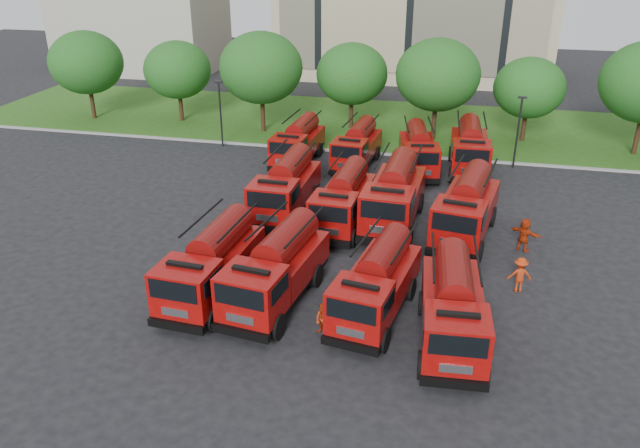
{
  "coord_description": "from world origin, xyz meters",
  "views": [
    {
      "loc": [
        7.79,
        -26.88,
        15.31
      ],
      "look_at": [
        1.47,
        1.12,
        1.8
      ],
      "focal_mm": 35.0,
      "sensor_mm": 36.0,
      "label": 1
    }
  ],
  "objects_px": {
    "fire_truck_2": "(377,283)",
    "fire_truck_6": "(394,195)",
    "fire_truck_10": "(419,151)",
    "fire_truck_7": "(466,207)",
    "fire_truck_3": "(453,307)",
    "firefighter_0": "(351,336)",
    "firefighter_4": "(274,238)",
    "fire_truck_1": "(277,269)",
    "fire_truck_9": "(357,146)",
    "firefighter_1": "(323,335)",
    "fire_truck_0": "(212,263)",
    "firefighter_3": "(517,291)",
    "firefighter_2": "(466,358)",
    "fire_truck_11": "(470,148)",
    "firefighter_5": "(522,250)",
    "fire_truck_5": "(344,199)",
    "fire_truck_4": "(286,187)",
    "fire_truck_8": "(298,142)"
  },
  "relations": [
    {
      "from": "fire_truck_11",
      "to": "firefighter_5",
      "type": "relative_size",
      "value": 4.01
    },
    {
      "from": "firefighter_0",
      "to": "firefighter_4",
      "type": "bearing_deg",
      "value": 124.56
    },
    {
      "from": "firefighter_2",
      "to": "firefighter_4",
      "type": "xyz_separation_m",
      "value": [
        -10.53,
        8.61,
        0.0
      ]
    },
    {
      "from": "firefighter_1",
      "to": "fire_truck_4",
      "type": "bearing_deg",
      "value": 137.02
    },
    {
      "from": "fire_truck_7",
      "to": "fire_truck_9",
      "type": "xyz_separation_m",
      "value": [
        -7.7,
        9.94,
        -0.21
      ]
    },
    {
      "from": "fire_truck_7",
      "to": "firefighter_5",
      "type": "height_order",
      "value": "fire_truck_7"
    },
    {
      "from": "fire_truck_0",
      "to": "fire_truck_1",
      "type": "height_order",
      "value": "fire_truck_1"
    },
    {
      "from": "fire_truck_10",
      "to": "fire_truck_7",
      "type": "bearing_deg",
      "value": -80.34
    },
    {
      "from": "fire_truck_2",
      "to": "fire_truck_6",
      "type": "height_order",
      "value": "fire_truck_6"
    },
    {
      "from": "fire_truck_11",
      "to": "firefighter_4",
      "type": "height_order",
      "value": "fire_truck_11"
    },
    {
      "from": "fire_truck_11",
      "to": "firefighter_4",
      "type": "relative_size",
      "value": 4.6
    },
    {
      "from": "firefighter_2",
      "to": "firefighter_5",
      "type": "xyz_separation_m",
      "value": [
        2.75,
        10.08,
        0.0
      ]
    },
    {
      "from": "firefighter_1",
      "to": "fire_truck_6",
      "type": "bearing_deg",
      "value": 107.0
    },
    {
      "from": "fire_truck_7",
      "to": "firefighter_1",
      "type": "height_order",
      "value": "fire_truck_7"
    },
    {
      "from": "fire_truck_11",
      "to": "firefighter_2",
      "type": "xyz_separation_m",
      "value": [
        0.21,
        -21.89,
        -1.66
      ]
    },
    {
      "from": "fire_truck_0",
      "to": "fire_truck_6",
      "type": "bearing_deg",
      "value": 57.26
    },
    {
      "from": "fire_truck_0",
      "to": "firefighter_2",
      "type": "height_order",
      "value": "fire_truck_0"
    },
    {
      "from": "firefighter_4",
      "to": "firefighter_0",
      "type": "bearing_deg",
      "value": 157.93
    },
    {
      "from": "fire_truck_4",
      "to": "fire_truck_11",
      "type": "xyz_separation_m",
      "value": [
        10.51,
        9.91,
        -0.04
      ]
    },
    {
      "from": "fire_truck_7",
      "to": "firefighter_1",
      "type": "bearing_deg",
      "value": -107.69
    },
    {
      "from": "fire_truck_4",
      "to": "firefighter_4",
      "type": "bearing_deg",
      "value": -85.82
    },
    {
      "from": "fire_truck_5",
      "to": "fire_truck_10",
      "type": "distance_m",
      "value": 10.38
    },
    {
      "from": "fire_truck_10",
      "to": "firefighter_3",
      "type": "bearing_deg",
      "value": -78.02
    },
    {
      "from": "fire_truck_3",
      "to": "firefighter_3",
      "type": "distance_m",
      "value": 5.76
    },
    {
      "from": "fire_truck_3",
      "to": "firefighter_4",
      "type": "distance_m",
      "value": 12.49
    },
    {
      "from": "fire_truck_2",
      "to": "firefighter_3",
      "type": "height_order",
      "value": "fire_truck_2"
    },
    {
      "from": "fire_truck_1",
      "to": "firefighter_0",
      "type": "relative_size",
      "value": 4.07
    },
    {
      "from": "fire_truck_9",
      "to": "firefighter_1",
      "type": "distance_m",
      "value": 20.99
    },
    {
      "from": "fire_truck_10",
      "to": "firefighter_1",
      "type": "height_order",
      "value": "fire_truck_10"
    },
    {
      "from": "fire_truck_1",
      "to": "firefighter_2",
      "type": "distance_m",
      "value": 8.98
    },
    {
      "from": "fire_truck_6",
      "to": "fire_truck_8",
      "type": "bearing_deg",
      "value": 134.14
    },
    {
      "from": "fire_truck_9",
      "to": "fire_truck_2",
      "type": "bearing_deg",
      "value": -73.04
    },
    {
      "from": "fire_truck_10",
      "to": "fire_truck_3",
      "type": "bearing_deg",
      "value": -90.92
    },
    {
      "from": "fire_truck_2",
      "to": "firefighter_5",
      "type": "bearing_deg",
      "value": 58.17
    },
    {
      "from": "fire_truck_8",
      "to": "fire_truck_10",
      "type": "distance_m",
      "value": 8.63
    },
    {
      "from": "firefighter_0",
      "to": "fire_truck_7",
      "type": "bearing_deg",
      "value": 66.79
    },
    {
      "from": "firefighter_5",
      "to": "firefighter_0",
      "type": "bearing_deg",
      "value": 82.23
    },
    {
      "from": "fire_truck_1",
      "to": "firefighter_4",
      "type": "distance_m",
      "value": 6.74
    },
    {
      "from": "fire_truck_8",
      "to": "firefighter_0",
      "type": "distance_m",
      "value": 21.9
    },
    {
      "from": "firefighter_5",
      "to": "fire_truck_3",
      "type": "bearing_deg",
      "value": 98.96
    },
    {
      "from": "firefighter_1",
      "to": "firefighter_3",
      "type": "relative_size",
      "value": 0.86
    },
    {
      "from": "fire_truck_8",
      "to": "firefighter_4",
      "type": "bearing_deg",
      "value": -78.41
    },
    {
      "from": "fire_truck_0",
      "to": "fire_truck_4",
      "type": "height_order",
      "value": "fire_truck_4"
    },
    {
      "from": "fire_truck_2",
      "to": "fire_truck_6",
      "type": "distance_m",
      "value": 9.57
    },
    {
      "from": "fire_truck_11",
      "to": "fire_truck_3",
      "type": "bearing_deg",
      "value": -93.45
    },
    {
      "from": "fire_truck_2",
      "to": "firefighter_0",
      "type": "bearing_deg",
      "value": -101.63
    },
    {
      "from": "fire_truck_5",
      "to": "firefighter_4",
      "type": "relative_size",
      "value": 4.47
    },
    {
      "from": "fire_truck_2",
      "to": "firefighter_2",
      "type": "bearing_deg",
      "value": -21.32
    },
    {
      "from": "fire_truck_0",
      "to": "fire_truck_3",
      "type": "xyz_separation_m",
      "value": [
        10.78,
        -1.21,
        -0.04
      ]
    },
    {
      "from": "fire_truck_6",
      "to": "firefighter_3",
      "type": "height_order",
      "value": "fire_truck_6"
    }
  ]
}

